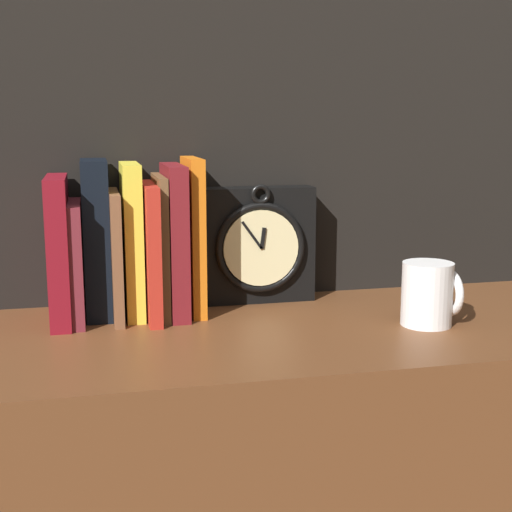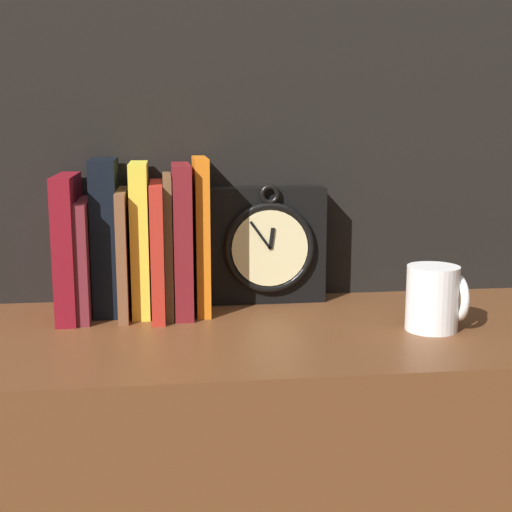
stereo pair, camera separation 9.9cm
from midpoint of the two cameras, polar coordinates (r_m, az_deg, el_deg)
The scene contains 11 objects.
clock at distance 1.15m, azimuth 3.36°, elevation 0.86°, with size 0.19×0.06×0.19m.
book_slot0_maroon at distance 1.09m, azimuth -12.28°, elevation 0.74°, with size 0.03×0.15×0.21m.
book_slot1_maroon at distance 1.09m, azimuth -10.98°, elevation -0.19°, with size 0.02×0.15×0.18m.
book_slot2_black at distance 1.10m, azimuth -9.43°, elevation 1.54°, with size 0.04×0.11×0.24m.
book_slot3_brown at distance 1.09m, azimuth -8.01°, elevation 0.26°, with size 0.01×0.14×0.19m.
book_slot4_yellow at distance 1.10m, azimuth -6.71°, elevation 1.41°, with size 0.03×0.13×0.23m.
book_slot5_red at distance 1.08m, azimuth -5.32°, elevation 0.55°, with size 0.02×0.16×0.20m.
book_slot6_brown at distance 1.09m, azimuth -4.48°, elevation 0.92°, with size 0.01×0.14×0.21m.
book_slot7_maroon at distance 1.09m, azimuth -3.37°, elevation 1.36°, with size 0.03×0.14×0.23m.
book_slot8_orange at distance 1.10m, azimuth -1.86°, elevation 1.70°, with size 0.02×0.13×0.24m.
mug at distance 1.05m, azimuth 16.77°, elevation -3.27°, with size 0.08×0.07×0.09m.
Camera 2 is at (-0.13, -0.96, 1.01)m, focal length 50.00 mm.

